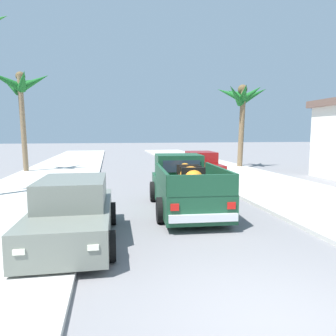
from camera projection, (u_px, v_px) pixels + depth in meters
ground_plane at (279, 325)px, 4.21m from camera, size 160.00×160.00×0.00m
sidewalk_left at (42, 186)px, 14.89m from camera, size 5.19×60.00×0.12m
sidewalk_right at (252, 180)px, 16.94m from camera, size 5.19×60.00×0.12m
curb_left at (68, 186)px, 15.12m from camera, size 0.16×60.00×0.10m
curb_right at (232, 181)px, 16.72m from camera, size 0.16×60.00×0.10m
pickup_truck at (185, 186)px, 10.61m from camera, size 2.46×5.32×1.80m
car_left_near at (201, 166)px, 18.10m from camera, size 2.20×4.33×1.54m
car_right_near at (73, 213)px, 7.40m from camera, size 2.09×4.29×1.54m
palm_tree_left_mid at (242, 100)px, 22.67m from camera, size 3.90×3.57×6.20m
palm_tree_right_mid at (21, 89)px, 19.69m from camera, size 3.74×3.52×6.61m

